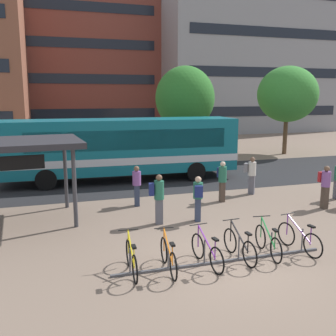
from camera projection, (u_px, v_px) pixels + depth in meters
name	position (u px, v px, depth m)	size (l,w,h in m)	color
ground	(228.00, 261.00, 10.24)	(200.00, 200.00, 0.00)	#7A6656
bus_lane_asphalt	(139.00, 179.00, 20.33)	(80.00, 7.20, 0.01)	#232326
city_bus	(119.00, 147.00, 19.71)	(12.11, 2.99, 3.20)	#0F6070
bike_rack	(222.00, 259.00, 10.14)	(5.93, 0.16, 0.70)	#47474C
parked_bicycle_yellow_0	(131.00, 259.00, 9.46)	(0.52, 1.72, 0.99)	black
parked_bicycle_orange_1	(168.00, 257.00, 9.60)	(0.52, 1.72, 0.99)	black
parked_bicycle_purple_2	(207.00, 252.00, 9.90)	(0.52, 1.72, 0.99)	black
parked_bicycle_black_3	(239.00, 246.00, 10.29)	(0.52, 1.72, 0.99)	black
parked_bicycle_green_4	(268.00, 242.00, 10.56)	(0.52, 1.72, 0.99)	black
parked_bicycle_purple_5	(299.00, 239.00, 10.83)	(0.52, 1.71, 0.99)	black
commuter_grey_pack_0	(251.00, 173.00, 17.10)	(0.59, 0.58, 1.69)	#565660
commuter_red_pack_1	(325.00, 184.00, 14.90)	(0.36, 0.54, 1.71)	#47382D
commuter_navy_pack_2	(222.00, 178.00, 15.90)	(0.38, 0.56, 1.71)	#47382D
commuter_navy_pack_3	(158.00, 196.00, 13.07)	(0.57, 0.41, 1.75)	#565660
commuter_navy_pack_4	(198.00, 196.00, 13.36)	(0.45, 0.59, 1.61)	#2D3851
commuter_olive_pack_5	(137.00, 183.00, 15.30)	(0.39, 0.56, 1.63)	#2D3851
street_tree_0	(287.00, 94.00, 28.35)	(4.44, 4.44, 6.55)	brown
street_tree_1	(185.00, 98.00, 25.79)	(4.00, 4.00, 6.36)	brown
building_right_wing	(246.00, 60.00, 47.86)	(21.52, 10.30, 17.50)	gray
building_centre_block	(85.00, 69.00, 49.29)	(17.38, 12.62, 15.67)	brown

